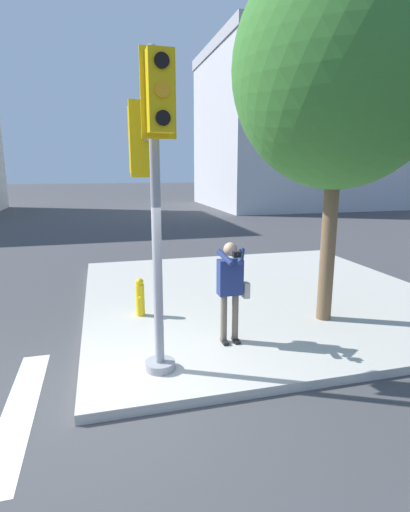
% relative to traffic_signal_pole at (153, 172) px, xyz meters
% --- Properties ---
extents(ground_plane, '(160.00, 160.00, 0.00)m').
position_rel_traffic_signal_pole_xyz_m(ground_plane, '(-0.63, -0.36, -2.96)').
color(ground_plane, '#424244').
extents(sidewalk_corner, '(8.00, 8.00, 0.14)m').
position_rel_traffic_signal_pole_xyz_m(sidewalk_corner, '(2.87, 3.14, -2.89)').
color(sidewalk_corner, '#BCB7AD').
rests_on(sidewalk_corner, ground_plane).
extents(traffic_signal_pole, '(0.51, 1.32, 4.37)m').
position_rel_traffic_signal_pole_xyz_m(traffic_signal_pole, '(0.00, 0.00, 0.00)').
color(traffic_signal_pole, '#939399').
rests_on(traffic_signal_pole, sidewalk_corner).
extents(person_photographer, '(0.58, 0.54, 1.70)m').
position_rel_traffic_signal_pole_xyz_m(person_photographer, '(1.32, 0.65, -1.80)').
color(person_photographer, black).
rests_on(person_photographer, sidewalk_corner).
extents(street_tree, '(3.72, 3.72, 6.58)m').
position_rel_traffic_signal_pole_xyz_m(street_tree, '(3.41, 1.20, 1.70)').
color(street_tree, brown).
rests_on(street_tree, sidewalk_corner).
extents(fire_hydrant, '(0.17, 0.23, 0.76)m').
position_rel_traffic_signal_pole_xyz_m(fire_hydrant, '(-0.02, 2.27, -2.44)').
color(fire_hydrant, yellow).
rests_on(fire_hydrant, sidewalk_corner).
extents(building_right, '(14.36, 12.07, 12.05)m').
position_rel_traffic_signal_pole_xyz_m(building_right, '(14.93, 25.00, 3.08)').
color(building_right, '#BCBCC1').
rests_on(building_right, ground_plane).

